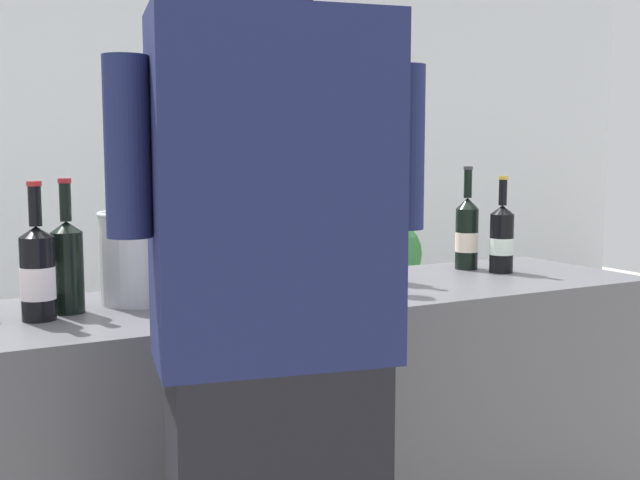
{
  "coord_description": "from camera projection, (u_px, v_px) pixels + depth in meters",
  "views": [
    {
      "loc": [
        -1.02,
        -1.97,
        1.32
      ],
      "look_at": [
        0.02,
        0.0,
        1.07
      ],
      "focal_mm": 44.02,
      "sensor_mm": 36.0,
      "label": 1
    }
  ],
  "objects": [
    {
      "name": "wall_back",
      "position": [
        103.0,
        137.0,
        4.48
      ],
      "size": [
        8.0,
        0.1,
        2.8
      ],
      "primitive_type": "cube",
      "color": "silver",
      "rests_on": "ground_plane"
    },
    {
      "name": "counter",
      "position": [
        313.0,
        446.0,
        2.3
      ],
      "size": [
        2.15,
        0.61,
        0.92
      ],
      "primitive_type": "cube",
      "color": "#4C4C51",
      "rests_on": "ground_plane"
    },
    {
      "name": "wine_bottle_0",
      "position": [
        244.0,
        264.0,
        2.01
      ],
      "size": [
        0.07,
        0.07,
        0.32
      ],
      "color": "black",
      "rests_on": "counter"
    },
    {
      "name": "wine_bottle_1",
      "position": [
        467.0,
        233.0,
        2.68
      ],
      "size": [
        0.08,
        0.08,
        0.35
      ],
      "color": "black",
      "rests_on": "counter"
    },
    {
      "name": "wine_bottle_2",
      "position": [
        38.0,
        272.0,
        1.87
      ],
      "size": [
        0.08,
        0.08,
        0.33
      ],
      "color": "black",
      "rests_on": "counter"
    },
    {
      "name": "wine_bottle_3",
      "position": [
        386.0,
        243.0,
        2.42
      ],
      "size": [
        0.08,
        0.08,
        0.34
      ],
      "color": "black",
      "rests_on": "counter"
    },
    {
      "name": "wine_bottle_4",
      "position": [
        322.0,
        243.0,
        2.36
      ],
      "size": [
        0.07,
        0.07,
        0.36
      ],
      "color": "black",
      "rests_on": "counter"
    },
    {
      "name": "wine_bottle_5",
      "position": [
        502.0,
        238.0,
        2.61
      ],
      "size": [
        0.08,
        0.08,
        0.32
      ],
      "color": "black",
      "rests_on": "counter"
    },
    {
      "name": "wine_bottle_6",
      "position": [
        206.0,
        269.0,
        1.94
      ],
      "size": [
        0.07,
        0.07,
        0.31
      ],
      "color": "black",
      "rests_on": "counter"
    },
    {
      "name": "wine_bottle_7",
      "position": [
        342.0,
        255.0,
        2.16
      ],
      "size": [
        0.08,
        0.08,
        0.32
      ],
      "color": "black",
      "rests_on": "counter"
    },
    {
      "name": "wine_bottle_8",
      "position": [
        67.0,
        263.0,
        1.95
      ],
      "size": [
        0.08,
        0.08,
        0.34
      ],
      "color": "black",
      "rests_on": "counter"
    },
    {
      "name": "wine_glass",
      "position": [
        393.0,
        246.0,
        2.21
      ],
      "size": [
        0.08,
        0.08,
        0.2
      ],
      "color": "silver",
      "rests_on": "counter"
    },
    {
      "name": "ice_bucket",
      "position": [
        142.0,
        256.0,
        2.09
      ],
      "size": [
        0.23,
        0.23,
        0.24
      ],
      "color": "silver",
      "rests_on": "counter"
    },
    {
      "name": "person_server",
      "position": [
        211.0,
        304.0,
        2.73
      ],
      "size": [
        0.59,
        0.3,
        1.63
      ],
      "color": "black",
      "rests_on": "ground_plane"
    },
    {
      "name": "person_guest",
      "position": [
        275.0,
        392.0,
        1.49
      ],
      "size": [
        0.59,
        0.32,
        1.77
      ],
      "color": "black",
      "rests_on": "ground_plane"
    },
    {
      "name": "potted_shrub",
      "position": [
        370.0,
        269.0,
        3.99
      ],
      "size": [
        0.55,
        0.51,
        1.25
      ],
      "color": "brown",
      "rests_on": "ground_plane"
    }
  ]
}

